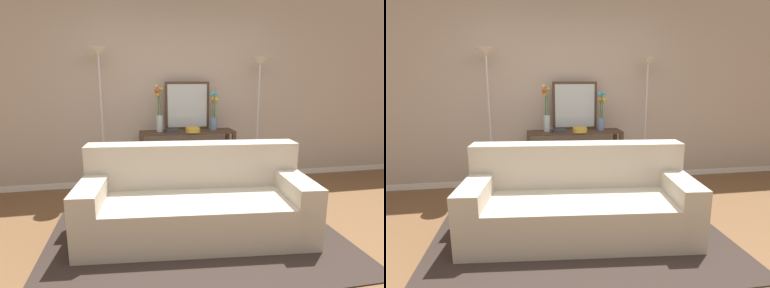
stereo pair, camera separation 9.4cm
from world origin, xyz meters
The scene contains 13 objects.
ground_plane centered at (0.00, 0.00, -0.01)m, with size 16.00×16.00×0.02m, color brown.
back_wall centered at (0.00, 2.35, 1.42)m, with size 12.00×0.15×2.84m.
area_rug centered at (-0.01, 0.55, 0.01)m, with size 2.85×1.81×0.01m.
couch centered at (-0.01, 0.71, 0.31)m, with size 2.28×1.10×0.88m.
console_table centered at (0.14, 2.01, 0.57)m, with size 1.32×0.35×0.83m.
floor_lamp_left centered at (-0.98, 1.96, 1.51)m, with size 0.28×0.28×1.92m.
floor_lamp_right centered at (1.15, 1.96, 1.44)m, with size 0.28×0.28×1.83m.
wall_mirror centered at (0.17, 2.16, 1.17)m, with size 0.63×0.02×0.67m.
vase_tall_flowers centered at (-0.24, 2.02, 1.08)m, with size 0.12×0.10×0.64m.
vase_short_flowers centered at (0.52, 2.03, 1.04)m, with size 0.12×0.11×0.54m.
fruit_bowl centered at (0.20, 1.90, 0.86)m, with size 0.20×0.20×0.06m.
book_stack centered at (-0.08, 1.91, 0.85)m, with size 0.19×0.16×0.05m.
book_row_under_console centered at (-0.27, 2.01, 0.06)m, with size 0.26×0.16×0.13m.
Camera 1 is at (-0.57, -2.10, 1.53)m, focal length 28.42 mm.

